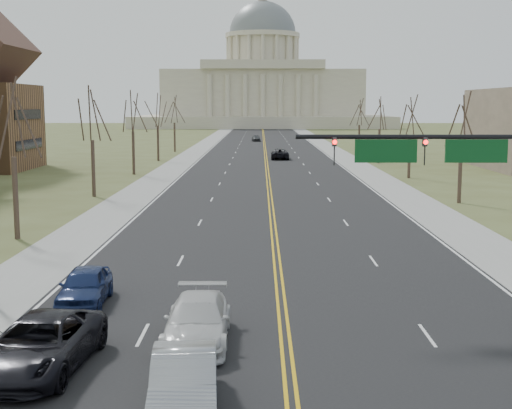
{
  "coord_description": "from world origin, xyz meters",
  "views": [
    {
      "loc": [
        -0.88,
        -14.12,
        8.04
      ],
      "look_at": [
        -1.08,
        21.69,
        3.0
      ],
      "focal_mm": 50.0,
      "sensor_mm": 36.0,
      "label": 1
    }
  ],
  "objects_px": {
    "car_sb_outer_second": "(85,286)",
    "car_far_nb": "(280,154)",
    "car_sb_outer_lead": "(40,344)",
    "car_far_sb": "(256,138)",
    "car_sb_inner_second": "(197,321)",
    "signal_mast": "(474,164)",
    "car_sb_inner_lead": "(184,382)"
  },
  "relations": [
    {
      "from": "car_sb_outer_second",
      "to": "car_far_nb",
      "type": "relative_size",
      "value": 0.8
    },
    {
      "from": "car_sb_outer_lead",
      "to": "car_far_sb",
      "type": "distance_m",
      "value": 136.27
    },
    {
      "from": "car_sb_inner_second",
      "to": "signal_mast",
      "type": "bearing_deg",
      "value": 22.04
    },
    {
      "from": "car_sb_inner_second",
      "to": "car_sb_outer_lead",
      "type": "bearing_deg",
      "value": -150.8
    },
    {
      "from": "car_sb_inner_lead",
      "to": "car_far_nb",
      "type": "height_order",
      "value": "car_sb_inner_lead"
    },
    {
      "from": "car_sb_outer_lead",
      "to": "car_sb_inner_lead",
      "type": "bearing_deg",
      "value": -27.18
    },
    {
      "from": "car_sb_inner_lead",
      "to": "car_sb_inner_second",
      "type": "xyz_separation_m",
      "value": [
        -0.13,
        5.5,
        -0.03
      ]
    },
    {
      "from": "car_sb_inner_lead",
      "to": "car_sb_outer_lead",
      "type": "relative_size",
      "value": 0.83
    },
    {
      "from": "signal_mast",
      "to": "car_sb_outer_lead",
      "type": "xyz_separation_m",
      "value": [
        -14.99,
        -6.88,
        -4.93
      ]
    },
    {
      "from": "car_far_sb",
      "to": "car_sb_outer_second",
      "type": "bearing_deg",
      "value": -100.04
    },
    {
      "from": "car_sb_inner_second",
      "to": "car_sb_outer_second",
      "type": "bearing_deg",
      "value": 136.67
    },
    {
      "from": "car_sb_inner_lead",
      "to": "car_far_sb",
      "type": "relative_size",
      "value": 1.18
    },
    {
      "from": "car_sb_outer_lead",
      "to": "signal_mast",
      "type": "bearing_deg",
      "value": 29.45
    },
    {
      "from": "car_sb_inner_lead",
      "to": "car_sb_outer_second",
      "type": "height_order",
      "value": "car_sb_inner_lead"
    },
    {
      "from": "car_far_sb",
      "to": "car_sb_inner_lead",
      "type": "bearing_deg",
      "value": -97.75
    },
    {
      "from": "car_sb_inner_lead",
      "to": "car_sb_inner_second",
      "type": "bearing_deg",
      "value": 87.23
    },
    {
      "from": "car_sb_outer_second",
      "to": "car_sb_outer_lead",
      "type": "bearing_deg",
      "value": -89.38
    },
    {
      "from": "car_far_sb",
      "to": "car_sb_outer_lead",
      "type": "bearing_deg",
      "value": -99.72
    },
    {
      "from": "car_sb_inner_lead",
      "to": "car_far_nb",
      "type": "relative_size",
      "value": 0.87
    },
    {
      "from": "car_far_nb",
      "to": "car_far_sb",
      "type": "xyz_separation_m",
      "value": [
        -3.82,
        51.48,
        -0.08
      ]
    },
    {
      "from": "signal_mast",
      "to": "car_far_nb",
      "type": "xyz_separation_m",
      "value": [
        -5.38,
        77.79,
        -4.97
      ]
    },
    {
      "from": "signal_mast",
      "to": "car_far_nb",
      "type": "height_order",
      "value": "signal_mast"
    },
    {
      "from": "signal_mast",
      "to": "car_sb_outer_lead",
      "type": "distance_m",
      "value": 17.22
    },
    {
      "from": "car_sb_outer_lead",
      "to": "car_sb_inner_second",
      "type": "xyz_separation_m",
      "value": [
        4.55,
        2.58,
        -0.05
      ]
    },
    {
      "from": "signal_mast",
      "to": "car_sb_outer_lead",
      "type": "height_order",
      "value": "signal_mast"
    },
    {
      "from": "signal_mast",
      "to": "car_sb_outer_second",
      "type": "distance_m",
      "value": 16.18
    },
    {
      "from": "car_sb_outer_second",
      "to": "car_far_sb",
      "type": "distance_m",
      "value": 129.11
    },
    {
      "from": "car_sb_inner_lead",
      "to": "car_far_sb",
      "type": "xyz_separation_m",
      "value": [
        1.1,
        139.07,
        -0.1
      ]
    },
    {
      "from": "car_far_nb",
      "to": "car_sb_inner_second",
      "type": "bearing_deg",
      "value": 86.68
    },
    {
      "from": "car_far_nb",
      "to": "car_far_sb",
      "type": "height_order",
      "value": "car_far_nb"
    },
    {
      "from": "car_sb_outer_second",
      "to": "car_far_nb",
      "type": "bearing_deg",
      "value": 80.09
    },
    {
      "from": "signal_mast",
      "to": "car_sb_outer_second",
      "type": "height_order",
      "value": "signal_mast"
    }
  ]
}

